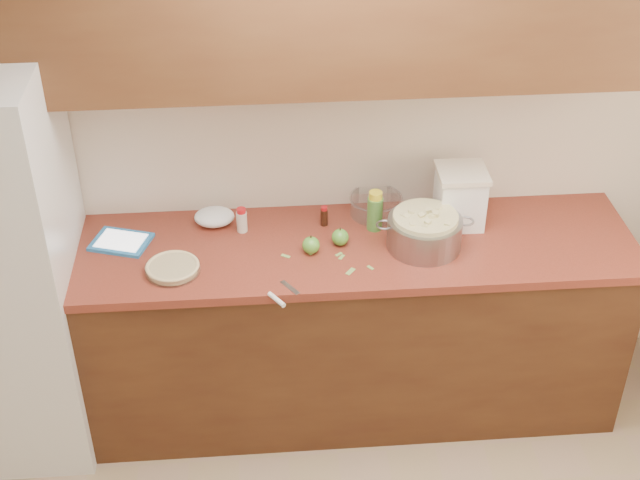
{
  "coord_description": "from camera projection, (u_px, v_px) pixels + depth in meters",
  "views": [
    {
      "loc": [
        -0.31,
        -1.67,
        3.1
      ],
      "look_at": [
        -0.06,
        1.43,
        0.98
      ],
      "focal_mm": 50.0,
      "sensor_mm": 36.0,
      "label": 1
    }
  ],
  "objects": [
    {
      "name": "room_shell",
      "position": [
        383.0,
        437.0,
        2.41
      ],
      "size": [
        3.6,
        3.6,
        3.6
      ],
      "color": "#9F8367",
      "rests_on": "ground"
    },
    {
      "name": "counter_run",
      "position": [
        331.0,
        326.0,
        4.09
      ],
      "size": [
        2.64,
        0.68,
        0.92
      ],
      "color": "#4C2A15",
      "rests_on": "ground"
    },
    {
      "name": "pie",
      "position": [
        173.0,
        268.0,
        3.66
      ],
      "size": [
        0.23,
        0.23,
        0.04
      ],
      "rotation": [
        0.0,
        0.0,
        -0.16
      ],
      "color": "silver",
      "rests_on": "counter_run"
    },
    {
      "name": "colander",
      "position": [
        424.0,
        231.0,
        3.78
      ],
      "size": [
        0.42,
        0.32,
        0.16
      ],
      "rotation": [
        0.0,
        0.0,
        -0.21
      ],
      "color": "gray",
      "rests_on": "counter_run"
    },
    {
      "name": "flour_canister",
      "position": [
        460.0,
        196.0,
        3.91
      ],
      "size": [
        0.22,
        0.22,
        0.27
      ],
      "rotation": [
        0.0,
        0.0,
        -0.01
      ],
      "color": "white",
      "rests_on": "counter_run"
    },
    {
      "name": "tablet",
      "position": [
        121.0,
        242.0,
        3.84
      ],
      "size": [
        0.28,
        0.25,
        0.02
      ],
      "rotation": [
        0.0,
        0.0,
        -0.32
      ],
      "color": "#2675BA",
      "rests_on": "counter_run"
    },
    {
      "name": "paring_knife",
      "position": [
        278.0,
        298.0,
        3.51
      ],
      "size": [
        0.13,
        0.18,
        0.02
      ],
      "rotation": [
        0.0,
        0.0,
        0.59
      ],
      "color": "gray",
      "rests_on": "counter_run"
    },
    {
      "name": "lemon_bottle",
      "position": [
        375.0,
        211.0,
        3.89
      ],
      "size": [
        0.07,
        0.07,
        0.19
      ],
      "rotation": [
        0.0,
        0.0,
        -0.01
      ],
      "color": "#4C8C38",
      "rests_on": "counter_run"
    },
    {
      "name": "cinnamon_shaker",
      "position": [
        242.0,
        220.0,
        3.89
      ],
      "size": [
        0.05,
        0.05,
        0.11
      ],
      "rotation": [
        0.0,
        0.0,
        0.33
      ],
      "color": "beige",
      "rests_on": "counter_run"
    },
    {
      "name": "vanilla_bottle",
      "position": [
        324.0,
        216.0,
        3.94
      ],
      "size": [
        0.03,
        0.03,
        0.09
      ],
      "rotation": [
        0.0,
        0.0,
        -0.19
      ],
      "color": "black",
      "rests_on": "counter_run"
    },
    {
      "name": "mixing_bowl",
      "position": [
        376.0,
        204.0,
        4.01
      ],
      "size": [
        0.24,
        0.24,
        0.09
      ],
      "rotation": [
        0.0,
        0.0,
        -0.35
      ],
      "color": "silver",
      "rests_on": "counter_run"
    },
    {
      "name": "paper_towel",
      "position": [
        214.0,
        217.0,
        3.95
      ],
      "size": [
        0.18,
        0.15,
        0.07
      ],
      "primitive_type": "ellipsoid",
      "rotation": [
        0.0,
        0.0,
        -0.01
      ],
      "color": "white",
      "rests_on": "counter_run"
    },
    {
      "name": "apple_left",
      "position": [
        311.0,
        245.0,
        3.76
      ],
      "size": [
        0.08,
        0.08,
        0.09
      ],
      "color": "#539B31",
      "rests_on": "counter_run"
    },
    {
      "name": "apple_center",
      "position": [
        340.0,
        237.0,
        3.81
      ],
      "size": [
        0.07,
        0.07,
        0.09
      ],
      "color": "#539B31",
      "rests_on": "counter_run"
    },
    {
      "name": "peel_a",
      "position": [
        286.0,
        256.0,
        3.76
      ],
      "size": [
        0.04,
        0.03,
        0.0
      ],
      "primitive_type": "cube",
      "rotation": [
        0.0,
        0.0,
        -0.55
      ],
      "color": "#85AE55",
      "rests_on": "counter_run"
    },
    {
      "name": "peel_b",
      "position": [
        370.0,
        268.0,
        3.69
      ],
      "size": [
        0.03,
        0.03,
        0.0
      ],
      "primitive_type": "cube",
      "rotation": [
        0.0,
        0.0,
        -0.97
      ],
      "color": "#85AE55",
      "rests_on": "counter_run"
    },
    {
      "name": "peel_c",
      "position": [
        312.0,
        253.0,
        3.78
      ],
      "size": [
        0.03,
        0.03,
        0.0
      ],
      "primitive_type": "cube",
      "rotation": [
        0.0,
        0.0,
        0.92
      ],
      "color": "#85AE55",
      "rests_on": "counter_run"
    },
    {
      "name": "peel_d",
      "position": [
        339.0,
        254.0,
        3.77
      ],
      "size": [
        0.04,
        0.03,
        0.0
      ],
      "primitive_type": "cube",
      "rotation": [
        0.0,
        0.0,
        0.62
      ],
      "color": "#85AE55",
      "rests_on": "counter_run"
    },
    {
      "name": "peel_e",
      "position": [
        350.0,
        271.0,
        3.67
      ],
      "size": [
        0.05,
        0.05,
        0.0
      ],
      "primitive_type": "cube",
      "rotation": [
        0.0,
        0.0,
        0.91
      ],
      "color": "#85AE55",
      "rests_on": "counter_run"
    },
    {
      "name": "peel_f",
      "position": [
        342.0,
        257.0,
        3.75
      ],
      "size": [
        0.03,
        0.04,
        0.0
      ],
      "primitive_type": "cube",
      "rotation": [
        0.0,
        0.0,
        -2.15
      ],
      "color": "#85AE55",
      "rests_on": "counter_run"
    }
  ]
}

